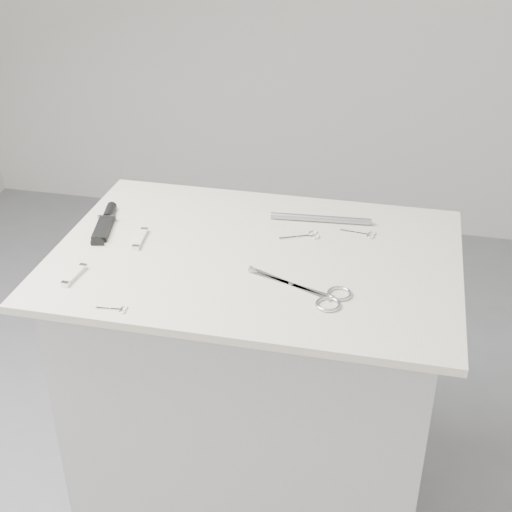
% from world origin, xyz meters
% --- Properties ---
extents(ground, '(4.00, 4.00, 0.01)m').
position_xyz_m(ground, '(0.00, 0.00, -0.01)').
color(ground, gray).
rests_on(ground, ground).
extents(plinth, '(0.90, 0.60, 0.90)m').
position_xyz_m(plinth, '(0.00, 0.00, 0.45)').
color(plinth, '#B1B1AF').
rests_on(plinth, ground).
extents(display_board, '(1.00, 0.70, 0.02)m').
position_xyz_m(display_board, '(0.00, 0.00, 0.91)').
color(display_board, beige).
rests_on(display_board, plinth).
extents(large_shears, '(0.25, 0.15, 0.01)m').
position_xyz_m(large_shears, '(0.18, -0.15, 0.92)').
color(large_shears, silver).
rests_on(large_shears, display_board).
extents(embroidery_scissors_a, '(0.10, 0.07, 0.00)m').
position_xyz_m(embroidery_scissors_a, '(0.11, 0.12, 0.92)').
color(embroidery_scissors_a, silver).
rests_on(embroidery_scissors_a, display_board).
extents(embroidery_scissors_b, '(0.09, 0.04, 0.00)m').
position_xyz_m(embroidery_scissors_b, '(0.25, 0.16, 0.92)').
color(embroidery_scissors_b, silver).
rests_on(embroidery_scissors_b, display_board).
extents(tiny_scissors, '(0.07, 0.03, 0.00)m').
position_xyz_m(tiny_scissors, '(-0.24, -0.31, 0.92)').
color(tiny_scissors, silver).
rests_on(tiny_scissors, display_board).
extents(sheathed_knife, '(0.07, 0.20, 0.03)m').
position_xyz_m(sheathed_knife, '(-0.42, 0.07, 0.93)').
color(sheathed_knife, black).
rests_on(sheathed_knife, display_board).
extents(pocket_knife_a, '(0.03, 0.11, 0.01)m').
position_xyz_m(pocket_knife_a, '(-0.30, 0.00, 0.93)').
color(pocket_knife_a, silver).
rests_on(pocket_knife_a, display_board).
extents(pocket_knife_b, '(0.03, 0.10, 0.01)m').
position_xyz_m(pocket_knife_b, '(-0.39, -0.20, 0.93)').
color(pocket_knife_b, silver).
rests_on(pocket_knife_b, display_board).
extents(metal_rail, '(0.27, 0.04, 0.02)m').
position_xyz_m(metal_rail, '(0.13, 0.21, 0.93)').
color(metal_rail, gray).
rests_on(metal_rail, display_board).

